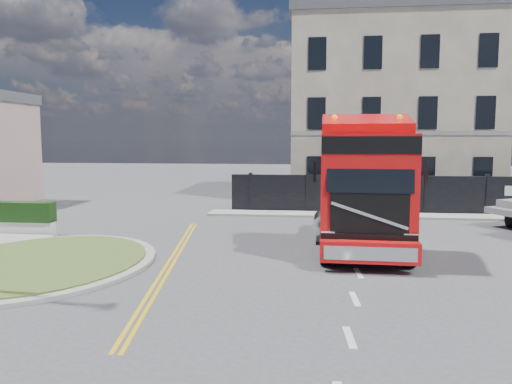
# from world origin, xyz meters

# --- Properties ---
(ground) EXTENTS (120.00, 120.00, 0.00)m
(ground) POSITION_xyz_m (0.00, 0.00, 0.00)
(ground) COLOR #424244
(ground) RESTS_ON ground
(traffic_island) EXTENTS (6.80, 6.80, 0.17)m
(traffic_island) POSITION_xyz_m (-7.00, -3.00, 0.08)
(traffic_island) COLOR gray
(traffic_island) RESTS_ON ground
(hoarding_fence) EXTENTS (18.80, 0.25, 2.00)m
(hoarding_fence) POSITION_xyz_m (6.55, 9.00, 1.00)
(hoarding_fence) COLOR black
(hoarding_fence) RESTS_ON ground
(georgian_building) EXTENTS (12.30, 10.30, 12.80)m
(georgian_building) POSITION_xyz_m (6.00, 16.50, 5.77)
(georgian_building) COLOR beige
(georgian_building) RESTS_ON ground
(pavement_far) EXTENTS (20.00, 1.60, 0.12)m
(pavement_far) POSITION_xyz_m (6.00, 8.10, 0.06)
(pavement_far) COLOR gray
(pavement_far) RESTS_ON ground
(truck) EXTENTS (3.00, 7.64, 4.54)m
(truck) POSITION_xyz_m (3.03, -0.26, 2.03)
(truck) COLOR black
(truck) RESTS_ON ground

